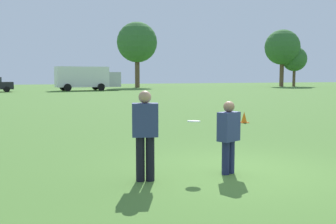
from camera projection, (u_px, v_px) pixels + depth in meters
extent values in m
plane|color=#47702D|center=(241.00, 171.00, 8.27)|extent=(174.92, 174.92, 0.00)
cylinder|color=black|center=(140.00, 159.00, 7.42)|extent=(0.17, 0.17, 0.85)
cylinder|color=black|center=(150.00, 159.00, 7.44)|extent=(0.17, 0.17, 0.85)
cube|color=navy|center=(145.00, 120.00, 7.36)|extent=(0.54, 0.40, 0.63)
sphere|color=tan|center=(145.00, 97.00, 7.32)|extent=(0.24, 0.24, 0.24)
cylinder|color=#1E234C|center=(231.00, 157.00, 8.05)|extent=(0.16, 0.16, 0.68)
cylinder|color=#1E234C|center=(226.00, 158.00, 7.93)|extent=(0.16, 0.16, 0.68)
cube|color=navy|center=(229.00, 127.00, 7.93)|extent=(0.52, 0.41, 0.59)
sphere|color=#8C664C|center=(229.00, 107.00, 7.90)|extent=(0.22, 0.22, 0.22)
cylinder|color=white|center=(194.00, 121.00, 7.97)|extent=(0.27, 0.27, 0.05)
cube|color=#D8590C|center=(244.00, 122.00, 16.68)|extent=(0.32, 0.32, 0.03)
cone|color=orange|center=(244.00, 117.00, 16.66)|extent=(0.24, 0.24, 0.45)
cylinder|color=black|center=(6.00, 89.00, 49.48)|extent=(0.68, 0.27, 0.66)
cylinder|color=black|center=(7.00, 89.00, 47.70)|extent=(0.68, 0.27, 0.66)
cube|color=white|center=(82.00, 77.00, 52.47)|extent=(6.98, 3.03, 2.70)
cube|color=#B2B2B7|center=(112.00, 79.00, 54.35)|extent=(1.97, 2.43, 2.00)
cylinder|color=black|center=(95.00, 87.00, 54.79)|extent=(0.98, 0.35, 0.96)
cylinder|color=black|center=(101.00, 87.00, 52.34)|extent=(0.98, 0.35, 0.96)
cylinder|color=black|center=(63.00, 87.00, 52.84)|extent=(0.98, 0.35, 0.96)
cylinder|color=black|center=(68.00, 88.00, 50.39)|extent=(0.98, 0.35, 0.96)
cylinder|color=brown|center=(137.00, 74.00, 66.02)|extent=(0.78, 0.78, 4.70)
sphere|color=#33662D|center=(137.00, 42.00, 65.54)|extent=(6.71, 6.71, 6.71)
cylinder|color=brown|center=(282.00, 74.00, 72.09)|extent=(0.74, 0.74, 4.46)
sphere|color=#33662D|center=(282.00, 47.00, 71.64)|extent=(6.37, 6.37, 6.37)
cylinder|color=brown|center=(294.00, 78.00, 72.75)|extent=(0.52, 0.52, 3.14)
sphere|color=#33662D|center=(295.00, 59.00, 72.43)|extent=(4.49, 4.49, 4.49)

